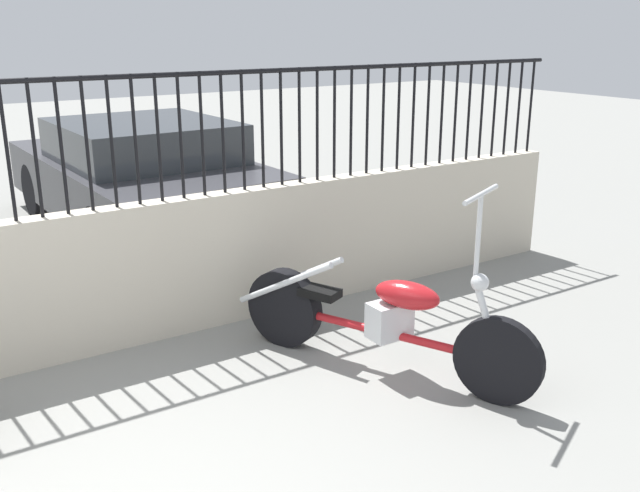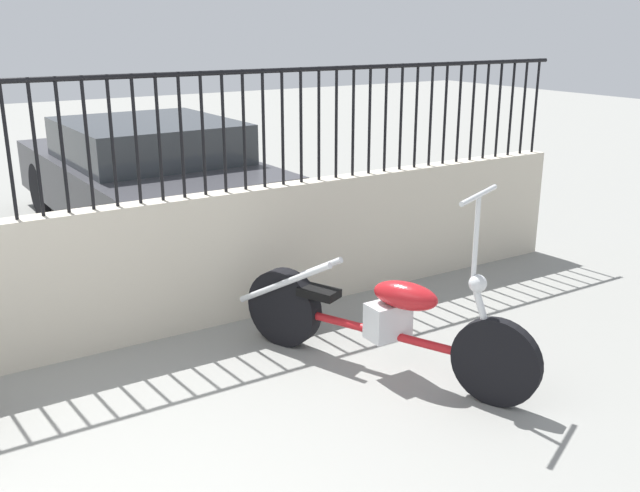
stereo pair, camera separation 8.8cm
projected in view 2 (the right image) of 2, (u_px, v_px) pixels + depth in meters
motorcycle_red at (367, 317)px, 4.77m from camera, size 1.07×2.06×1.32m
car_dark_grey at (146, 173)px, 8.01m from camera, size 2.00×4.03×1.24m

